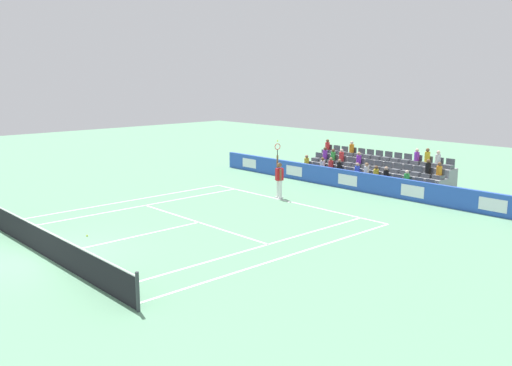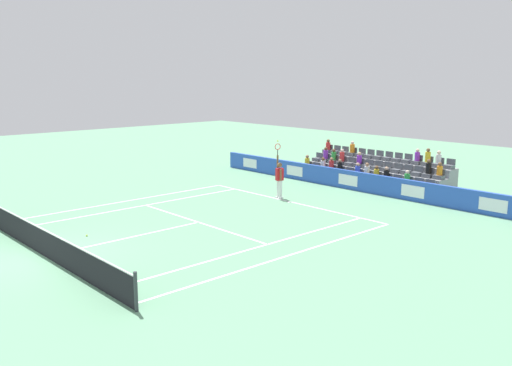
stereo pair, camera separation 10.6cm
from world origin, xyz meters
TOP-DOWN VIEW (x-y plane):
  - ground_plane at (0.00, 0.00)m, footprint 80.00×80.00m
  - line_baseline at (0.00, -11.89)m, footprint 10.97×0.10m
  - line_service at (0.00, -6.40)m, footprint 8.23×0.10m
  - line_centre_service at (0.00, -3.20)m, footprint 0.10×6.40m
  - line_singles_sideline_left at (4.12, -5.95)m, footprint 0.10×11.89m
  - line_singles_sideline_right at (-4.12, -5.95)m, footprint 0.10×11.89m
  - line_doubles_sideline_left at (5.49, -5.95)m, footprint 0.10×11.89m
  - line_doubles_sideline_right at (-5.49, -5.95)m, footprint 0.10×11.89m
  - line_centre_mark at (0.00, -11.79)m, footprint 0.10×0.20m
  - sponsor_barrier at (0.00, -16.37)m, footprint 19.46×0.22m
  - tennis_net at (0.00, 0.00)m, footprint 11.97×0.10m
  - tennis_player at (0.95, -12.06)m, footprint 0.51×0.42m
  - stadium_stand at (0.01, -18.67)m, footprint 8.68×2.85m
  - loose_tennis_ball at (1.24, -2.09)m, footprint 0.07×0.07m

SIDE VIEW (x-z plane):
  - ground_plane at x=0.00m, z-range 0.00..0.00m
  - line_baseline at x=0.00m, z-range 0.00..0.01m
  - line_service at x=0.00m, z-range 0.00..0.01m
  - line_centre_service at x=0.00m, z-range 0.00..0.01m
  - line_singles_sideline_left at x=4.12m, z-range 0.00..0.01m
  - line_singles_sideline_right at x=-4.12m, z-range 0.00..0.01m
  - line_doubles_sideline_left at x=5.49m, z-range 0.00..0.01m
  - line_doubles_sideline_right at x=-5.49m, z-range 0.00..0.01m
  - line_centre_mark at x=0.00m, z-range 0.00..0.01m
  - loose_tennis_ball at x=1.24m, z-range 0.00..0.07m
  - tennis_net at x=0.00m, z-range -0.04..1.03m
  - sponsor_barrier at x=0.00m, z-range 0.00..1.00m
  - stadium_stand at x=0.01m, z-range -0.54..1.66m
  - tennis_player at x=0.95m, z-range -0.43..2.42m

